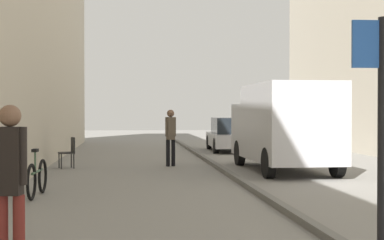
{
  "coord_description": "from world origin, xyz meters",
  "views": [
    {
      "loc": [
        -1.06,
        -1.12,
        1.73
      ],
      "look_at": [
        0.48,
        13.26,
        1.51
      ],
      "focal_mm": 54.41,
      "sensor_mm": 36.0,
      "label": 1
    }
  ],
  "objects": [
    {
      "name": "ground_plane",
      "position": [
        0.0,
        12.0,
        0.0
      ],
      "size": [
        80.0,
        80.0,
        0.0
      ],
      "primitive_type": "plane",
      "color": "gray"
    },
    {
      "name": "delivery_van",
      "position": [
        3.37,
        15.28,
        1.33
      ],
      "size": [
        2.13,
        5.25,
        2.5
      ],
      "rotation": [
        0.0,
        0.0,
        0.02
      ],
      "color": "#B7B7BC",
      "rests_on": "ground_plane"
    },
    {
      "name": "cafe_chair_near_window",
      "position": [
        -2.9,
        16.8,
        0.55
      ],
      "size": [
        0.55,
        0.55,
        0.94
      ],
      "rotation": [
        0.0,
        0.0,
        1.87
      ],
      "color": "black",
      "rests_on": "ground_plane"
    },
    {
      "name": "pedestrian_main_foreground",
      "position": [
        0.21,
        17.09,
        1.03
      ],
      "size": [
        0.34,
        0.25,
        1.78
      ],
      "rotation": [
        0.0,
        0.0,
        0.3
      ],
      "color": "black",
      "rests_on": "ground_plane"
    },
    {
      "name": "bicycle_leaning",
      "position": [
        -2.93,
        10.87,
        0.38
      ],
      "size": [
        0.16,
        1.77,
        0.98
      ],
      "rotation": [
        0.0,
        0.0,
        -0.06
      ],
      "color": "black",
      "rests_on": "ground_plane"
    },
    {
      "name": "kerb_strip",
      "position": [
        1.58,
        12.0,
        0.06
      ],
      "size": [
        0.16,
        40.0,
        0.12
      ],
      "primitive_type": "cube",
      "color": "#615F5B",
      "rests_on": "ground_plane"
    },
    {
      "name": "parked_car",
      "position": [
        3.31,
        23.76,
        0.71
      ],
      "size": [
        1.96,
        4.26,
        1.45
      ],
      "rotation": [
        0.0,
        0.0,
        -0.04
      ],
      "color": "#B7B7BC",
      "rests_on": "ground_plane"
    },
    {
      "name": "street_sign_post",
      "position": [
        1.28,
        4.05,
        1.55
      ],
      "size": [
        0.6,
        0.1,
        2.6
      ],
      "rotation": [
        0.0,
        0.0,
        3.12
      ],
      "color": "black",
      "rests_on": "ground_plane"
    },
    {
      "name": "pedestrian_mid_block",
      "position": [
        -2.32,
        5.16,
        1.04
      ],
      "size": [
        0.36,
        0.23,
        1.8
      ],
      "rotation": [
        0.0,
        0.0,
        -0.13
      ],
      "color": "maroon",
      "rests_on": "ground_plane"
    }
  ]
}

